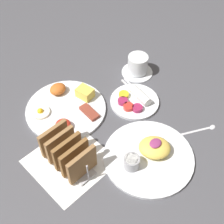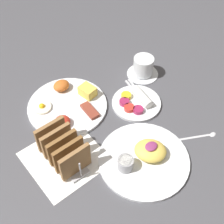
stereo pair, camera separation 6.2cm
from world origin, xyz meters
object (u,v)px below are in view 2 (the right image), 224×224
(plate_breakfast, at_px, (68,104))
(plate_condiments, at_px, (136,102))
(toast_rack, at_px, (63,149))
(coffee_cup, at_px, (143,67))
(plate_foreground, at_px, (144,157))

(plate_breakfast, relative_size, plate_condiments, 1.54)
(plate_breakfast, distance_m, toast_rack, 0.22)
(plate_condiments, relative_size, toast_rack, 1.01)
(plate_condiments, distance_m, coffee_cup, 0.16)
(plate_foreground, distance_m, coffee_cup, 0.39)
(plate_breakfast, height_order, plate_condiments, plate_breakfast)
(plate_condiments, distance_m, toast_rack, 0.33)
(plate_breakfast, bearing_deg, coffee_cup, -8.24)
(plate_condiments, height_order, plate_foreground, plate_foreground)
(plate_foreground, relative_size, coffee_cup, 2.32)
(plate_breakfast, bearing_deg, plate_condiments, -37.02)
(toast_rack, bearing_deg, coffee_cup, 15.90)
(plate_condiments, bearing_deg, toast_rack, -175.11)
(plate_breakfast, relative_size, coffee_cup, 2.32)
(toast_rack, bearing_deg, plate_foreground, -41.07)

